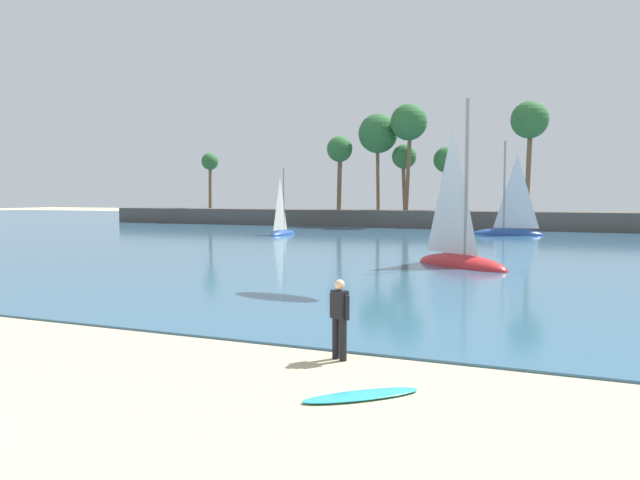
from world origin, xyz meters
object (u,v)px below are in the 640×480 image
surfboard (362,395)px  sailboat_toward_headland (459,250)px  person_at_waterline (339,317)px  sailboat_mid_bay (282,228)px  sailboat_near_shore (509,226)px

surfboard → sailboat_toward_headland: (-2.35, 20.01, 0.77)m
person_at_waterline → sailboat_mid_bay: size_ratio=0.28×
sailboat_near_shore → person_at_waterline: bearing=-87.4°
sailboat_near_shore → sailboat_mid_bay: bearing=-157.9°
person_at_waterline → sailboat_mid_bay: (-19.39, 35.63, -0.30)m
surfboard → sailboat_mid_bay: sailboat_mid_bay is taller
person_at_waterline → surfboard: person_at_waterline is taller
sailboat_toward_headland → surfboard: bearing=-83.3°
surfboard → sailboat_toward_headland: sailboat_toward_headland is taller
surfboard → person_at_waterline: bearing=77.2°
surfboard → sailboat_mid_bay: 43.04m
person_at_waterline → sailboat_near_shore: size_ratio=0.20×
sailboat_near_shore → sailboat_toward_headland: bearing=-88.1°
sailboat_mid_bay → person_at_waterline: bearing=-61.4°
sailboat_mid_bay → sailboat_toward_headland: bearing=-44.1°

